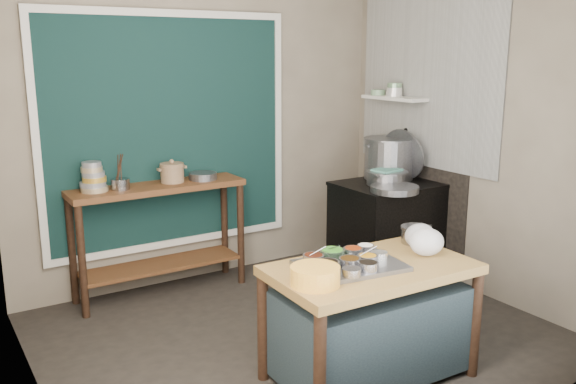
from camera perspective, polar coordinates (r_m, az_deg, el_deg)
floor at (r=4.60m, az=0.86°, el=-13.21°), size 3.50×3.00×0.02m
back_wall at (r=5.49m, az=-7.79°, el=6.38°), size 3.50×0.02×2.80m
left_wall at (r=3.54m, az=-23.66°, el=1.82°), size 0.02×3.00×2.80m
right_wall at (r=5.34m, az=17.03°, el=5.75°), size 0.02×3.00×2.80m
curtain_panel at (r=5.32m, az=-11.04°, el=5.51°), size 2.10×0.02×1.90m
curtain_frame at (r=5.31m, az=-11.00°, el=5.50°), size 2.22×0.03×2.02m
tile_panel at (r=5.66m, az=12.90°, el=10.94°), size 0.02×1.70×1.70m
soot_patch at (r=5.88m, az=11.68°, el=-0.26°), size 0.01×1.30×1.30m
wall_shelf at (r=5.82m, az=9.92°, el=8.65°), size 0.22×0.70×0.03m
prep_table at (r=3.92m, az=7.65°, el=-11.96°), size 1.27×0.76×0.75m
back_counter at (r=5.26m, az=-11.90°, el=-4.37°), size 1.45×0.40×0.95m
stove_block at (r=5.62m, az=9.38°, el=-3.68°), size 0.90×0.68×0.85m
stove_top at (r=5.51m, az=9.55°, el=0.71°), size 0.92×0.69×0.03m
condiment_tray at (r=3.71m, az=5.85°, el=-6.86°), size 0.66×0.51×0.03m
condiment_bowls at (r=3.70m, az=5.47°, el=-6.27°), size 0.52×0.42×0.06m
yellow_basin at (r=3.42m, az=2.56°, el=-7.83°), size 0.35×0.35×0.11m
saucepan at (r=4.24m, az=11.86°, el=-3.92°), size 0.27×0.27×0.12m
plastic_bag_a at (r=3.99m, az=12.86°, el=-4.59°), size 0.26×0.24×0.17m
plastic_bag_b at (r=4.14m, az=12.24°, el=-4.01°), size 0.26×0.24×0.16m
bowl_stack at (r=5.00m, az=-17.76°, el=1.22°), size 0.21×0.21×0.24m
utensil_cup at (r=5.02m, az=-15.40°, el=0.72°), size 0.15×0.15×0.09m
ceramic_crock at (r=5.20m, az=-10.78°, el=1.67°), size 0.23×0.23×0.14m
wide_bowl at (r=5.28m, az=-7.97°, el=1.49°), size 0.25×0.25×0.06m
stock_pot at (r=5.66m, az=9.44°, el=3.12°), size 0.55×0.55×0.38m
pot_lid at (r=5.64m, az=10.71°, el=3.49°), size 0.17×0.48×0.47m
steamer at (r=5.41m, az=9.23°, el=1.32°), size 0.49×0.49×0.12m
green_cloth at (r=5.40m, az=9.26°, el=2.05°), size 0.25×0.20×0.02m
shallow_pan at (r=5.15m, az=9.95°, el=0.29°), size 0.50×0.50×0.05m
shelf_bowl_stack at (r=5.81m, az=9.92°, el=9.37°), size 0.15×0.15×0.12m
shelf_bowl_green at (r=5.99m, az=8.42°, el=9.20°), size 0.16×0.16×0.05m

